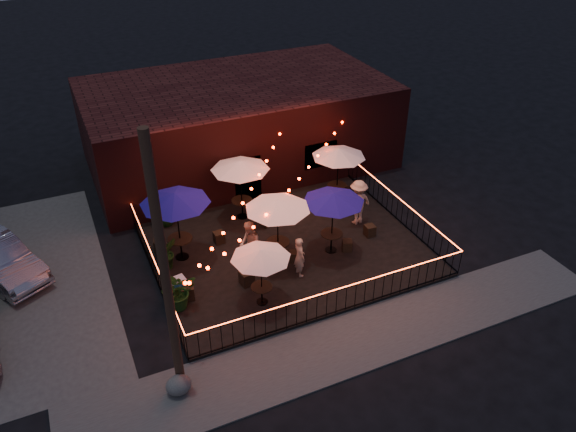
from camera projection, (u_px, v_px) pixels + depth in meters
name	position (u px, v px, depth m)	size (l,w,h in m)	color
ground	(309.00, 282.00, 20.13)	(110.00, 110.00, 0.00)	black
patio	(286.00, 250.00, 21.62)	(10.00, 8.00, 0.15)	black
sidewalk	(354.00, 341.00, 17.63)	(18.00, 2.50, 0.05)	#44423F
brick_building	(237.00, 123.00, 27.05)	(14.00, 8.00, 4.00)	black
utility_pole	(165.00, 275.00, 14.10)	(0.26, 0.26, 8.00)	#3C2718
fence_front	(336.00, 301.00, 18.24)	(10.00, 0.04, 1.04)	black
fence_left	(156.00, 271.00, 19.57)	(0.04, 8.00, 1.04)	black
fence_right	(397.00, 209.00, 23.03)	(0.04, 8.00, 1.04)	black
festoon_lights	(263.00, 205.00, 19.72)	(10.02, 8.72, 1.32)	#FF1900
cafe_table_0	(261.00, 255.00, 17.91)	(2.34, 2.34, 2.18)	black
cafe_table_1	(175.00, 199.00, 19.73)	(3.25, 3.25, 2.79)	black
cafe_table_2	(277.00, 205.00, 19.71)	(2.60, 2.60, 2.60)	black
cafe_table_3	(240.00, 166.00, 22.18)	(3.13, 3.13, 2.61)	black
cafe_table_4	(334.00, 198.00, 20.22)	(2.86, 2.86, 2.53)	black
cafe_table_5	(339.00, 153.00, 23.34)	(2.46, 2.46, 2.51)	black
bistro_chair_0	(188.00, 292.00, 19.03)	(0.42, 0.42, 0.50)	black
bistro_chair_1	(247.00, 278.00, 19.66)	(0.44, 0.44, 0.52)	black
bistro_chair_2	(160.00, 245.00, 21.32)	(0.43, 0.43, 0.51)	black
bistro_chair_3	(219.00, 237.00, 21.80)	(0.38, 0.38, 0.45)	black
bistro_chair_4	(268.00, 265.00, 20.34)	(0.36, 0.36, 0.43)	black
bistro_chair_5	(294.00, 256.00, 20.80)	(0.35, 0.35, 0.41)	black
bistro_chair_6	(266.00, 221.00, 22.79)	(0.37, 0.37, 0.43)	black
bistro_chair_7	(286.00, 212.00, 23.36)	(0.40, 0.40, 0.47)	black
bistro_chair_8	(347.00, 245.00, 21.37)	(0.36, 0.36, 0.43)	black
bistro_chair_9	(370.00, 230.00, 22.21)	(0.38, 0.38, 0.45)	black
bistro_chair_10	(322.00, 202.00, 24.10)	(0.34, 0.34, 0.40)	black
bistro_chair_11	(346.00, 191.00, 24.82)	(0.35, 0.35, 0.41)	black
patron_a	(299.00, 257.00, 19.83)	(0.57, 0.38, 1.57)	tan
patron_b	(250.00, 245.00, 20.22)	(0.89, 0.69, 1.83)	tan
patron_c	(358.00, 202.00, 22.60)	(1.24, 0.72, 1.93)	tan
potted_shrub_a	(178.00, 291.00, 18.45)	(1.20, 1.04, 1.33)	#17390B
potted_shrub_b	(168.00, 253.00, 20.26)	(0.70, 0.57, 1.28)	#0D400F
potted_shrub_c	(165.00, 209.00, 22.63)	(0.80, 0.80, 1.43)	#0E340F
cooler	(178.00, 288.00, 19.03)	(0.62, 0.49, 0.74)	blue
boulder	(179.00, 385.00, 15.80)	(0.81, 0.69, 0.63)	#4C4C47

